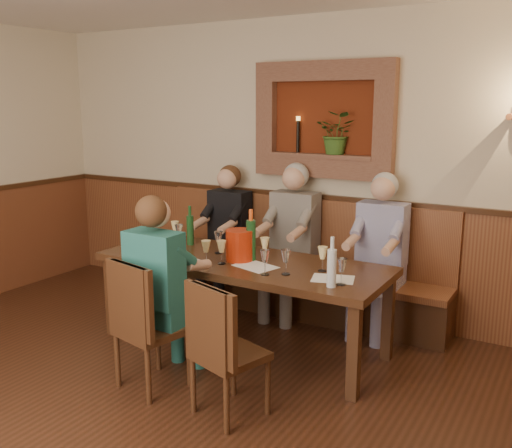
{
  "coord_description": "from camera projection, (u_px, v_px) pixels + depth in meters",
  "views": [
    {
      "loc": [
        2.37,
        -1.96,
        2.0
      ],
      "look_at": [
        0.1,
        1.9,
        1.05
      ],
      "focal_mm": 40.0,
      "sensor_mm": 36.0,
      "label": 1
    }
  ],
  "objects": [
    {
      "name": "room_shell",
      "position": [
        47.0,
        126.0,
        2.85
      ],
      "size": [
        6.04,
        6.04,
        2.82
      ],
      "color": "beige",
      "rests_on": "ground"
    },
    {
      "name": "wainscoting",
      "position": [
        65.0,
        367.0,
        3.12
      ],
      "size": [
        6.02,
        6.02,
        1.15
      ],
      "color": "brown",
      "rests_on": "ground"
    },
    {
      "name": "wall_niche",
      "position": [
        327.0,
        125.0,
        5.23
      ],
      "size": [
        1.36,
        0.3,
        1.06
      ],
      "color": "#5C200D",
      "rests_on": "ground"
    },
    {
      "name": "dining_table",
      "position": [
        242.0,
        269.0,
        4.67
      ],
      "size": [
        2.4,
        0.9,
        0.75
      ],
      "color": "#3B1D11",
      "rests_on": "ground"
    },
    {
      "name": "bench",
      "position": [
        294.0,
        279.0,
        5.53
      ],
      "size": [
        3.0,
        0.45,
        1.11
      ],
      "color": "#381E0F",
      "rests_on": "ground"
    },
    {
      "name": "chair_near_left",
      "position": [
        151.0,
        351.0,
        4.05
      ],
      "size": [
        0.5,
        0.5,
        0.96
      ],
      "rotation": [
        0.0,
        0.0,
        -0.21
      ],
      "color": "#3B1D11",
      "rests_on": "ground"
    },
    {
      "name": "chair_near_right",
      "position": [
        228.0,
        377.0,
        3.69
      ],
      "size": [
        0.51,
        0.51,
        0.91
      ],
      "rotation": [
        0.0,
        0.0,
        -0.3
      ],
      "color": "#3B1D11",
      "rests_on": "ground"
    },
    {
      "name": "person_bench_left",
      "position": [
        225.0,
        247.0,
        5.75
      ],
      "size": [
        0.41,
        0.5,
        1.4
      ],
      "color": "black",
      "rests_on": "ground"
    },
    {
      "name": "person_bench_mid",
      "position": [
        290.0,
        254.0,
        5.38
      ],
      "size": [
        0.44,
        0.53,
        1.46
      ],
      "color": "#5C5754",
      "rests_on": "ground"
    },
    {
      "name": "person_bench_right",
      "position": [
        377.0,
        269.0,
        4.96
      ],
      "size": [
        0.42,
        0.51,
        1.42
      ],
      "color": "navy",
      "rests_on": "ground"
    },
    {
      "name": "person_chair_front",
      "position": [
        164.0,
        305.0,
        4.12
      ],
      "size": [
        0.4,
        0.5,
        1.39
      ],
      "color": "navy",
      "rests_on": "ground"
    },
    {
      "name": "spittoon_bucket",
      "position": [
        240.0,
        245.0,
        4.61
      ],
      "size": [
        0.23,
        0.23,
        0.25
      ],
      "primitive_type": "cylinder",
      "rotation": [
        0.0,
        0.0,
        0.04
      ],
      "color": "#B9270B",
      "rests_on": "dining_table"
    },
    {
      "name": "wine_bottle_green_a",
      "position": [
        251.0,
        239.0,
        4.6
      ],
      "size": [
        0.1,
        0.1,
        0.42
      ],
      "rotation": [
        0.0,
        0.0,
        0.33
      ],
      "color": "#19471E",
      "rests_on": "dining_table"
    },
    {
      "name": "wine_bottle_green_b",
      "position": [
        190.0,
        229.0,
        5.12
      ],
      "size": [
        0.08,
        0.08,
        0.36
      ],
      "rotation": [
        0.0,
        0.0,
        0.22
      ],
      "color": "#19471E",
      "rests_on": "dining_table"
    },
    {
      "name": "water_bottle",
      "position": [
        332.0,
        267.0,
        3.94
      ],
      "size": [
        0.07,
        0.07,
        0.36
      ],
      "rotation": [
        0.0,
        0.0,
        0.09
      ],
      "color": "silver",
      "rests_on": "dining_table"
    },
    {
      "name": "tasting_sheet_a",
      "position": [
        158.0,
        252.0,
        4.89
      ],
      "size": [
        0.31,
        0.23,
        0.0
      ],
      "primitive_type": "cube",
      "rotation": [
        0.0,
        0.0,
        -0.03
      ],
      "color": "white",
      "rests_on": "dining_table"
    },
    {
      "name": "tasting_sheet_b",
      "position": [
        256.0,
        266.0,
        4.46
      ],
      "size": [
        0.37,
        0.31,
        0.0
      ],
      "primitive_type": "cube",
      "rotation": [
        0.0,
        0.0,
        -0.28
      ],
      "color": "white",
      "rests_on": "dining_table"
    },
    {
      "name": "tasting_sheet_c",
      "position": [
        333.0,
        279.0,
        4.14
      ],
      "size": [
        0.35,
        0.29,
        0.0
      ],
      "primitive_type": "cube",
      "rotation": [
        0.0,
        0.0,
        0.3
      ],
      "color": "white",
      "rests_on": "dining_table"
    },
    {
      "name": "tasting_sheet_d",
      "position": [
        190.0,
        262.0,
        4.57
      ],
      "size": [
        0.34,
        0.28,
        0.0
      ],
      "primitive_type": "cube",
      "rotation": [
        0.0,
        0.0,
        -0.28
      ],
      "color": "white",
      "rests_on": "dining_table"
    },
    {
      "name": "wine_glass_0",
      "position": [
        142.0,
        240.0,
        4.92
      ],
      "size": [
        0.08,
        0.08,
        0.19
      ],
      "primitive_type": null,
      "color": "#FDE597",
      "rests_on": "dining_table"
    },
    {
      "name": "wine_glass_1",
      "position": [
        179.0,
        235.0,
        5.1
      ],
      "size": [
        0.08,
        0.08,
        0.19
      ],
      "primitive_type": null,
      "color": "white",
      "rests_on": "dining_table"
    },
    {
      "name": "wine_glass_2",
      "position": [
        178.0,
        245.0,
        4.73
      ],
      "size": [
        0.08,
        0.08,
        0.19
      ],
      "primitive_type": null,
      "color": "#FDE597",
      "rests_on": "dining_table"
    },
    {
      "name": "wine_glass_3",
      "position": [
        218.0,
        242.0,
        4.83
      ],
      "size": [
        0.08,
        0.08,
        0.19
      ],
      "primitive_type": null,
      "color": "white",
      "rests_on": "dining_table"
    },
    {
      "name": "wine_glass_4",
      "position": [
        222.0,
        252.0,
        4.51
      ],
      "size": [
        0.08,
        0.08,
        0.19
      ],
      "primitive_type": null,
      "color": "#FDE597",
      "rests_on": "dining_table"
    },
    {
      "name": "wine_glass_5",
      "position": [
        265.0,
        249.0,
        4.61
      ],
      "size": [
        0.08,
        0.08,
        0.19
      ],
      "primitive_type": null,
      "color": "#FDE597",
      "rests_on": "dining_table"
    },
    {
      "name": "wine_glass_6",
      "position": [
        286.0,
        262.0,
        4.23
      ],
      "size": [
        0.08,
        0.08,
        0.19
      ],
      "primitive_type": null,
      "color": "white",
      "rests_on": "dining_table"
    },
    {
      "name": "wine_glass_7",
      "position": [
        322.0,
        259.0,
        4.32
      ],
      "size": [
        0.08,
        0.08,
        0.19
      ],
      "primitive_type": null,
      "color": "#FDE597",
      "rests_on": "dining_table"
    },
    {
      "name": "wine_glass_8",
      "position": [
        342.0,
        272.0,
        3.99
      ],
      "size": [
        0.08,
        0.08,
        0.19
      ],
      "primitive_type": null,
      "color": "white",
      "rests_on": "dining_table"
    },
    {
      "name": "wine_glass_9",
      "position": [
        206.0,
        252.0,
        4.51
      ],
      "size": [
        0.08,
        0.08,
        0.19
      ],
      "primitive_type": null,
      "color": "#FDE597",
      "rests_on": "dining_table"
    },
    {
      "name": "wine_glass_10",
      "position": [
        175.0,
        231.0,
        5.24
      ],
      "size": [
        0.08,
        0.08,
        0.19
      ],
      "primitive_type": null,
      "color": "#FDE597",
      "rests_on": "dining_table"
    },
    {
      "name": "wine_glass_11",
      "position": [
        265.0,
        262.0,
        4.22
      ],
      "size": [
        0.08,
        0.08,
        0.19
      ],
      "primitive_type": null,
      "color": "white",
      "rests_on": "dining_table"
    }
  ]
}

